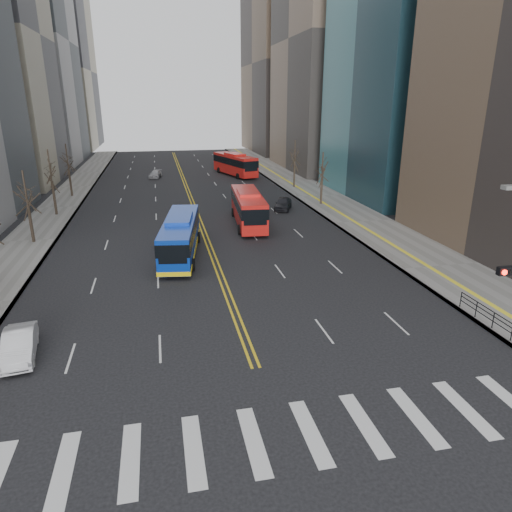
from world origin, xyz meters
TOP-DOWN VIEW (x-y plane):
  - ground at (0.00, 0.00)m, footprint 220.00×220.00m
  - sidewalk_right at (17.50, 45.00)m, footprint 7.00×130.00m
  - sidewalk_left at (-16.50, 45.00)m, footprint 5.00×130.00m
  - crosswalk at (0.00, 0.00)m, footprint 26.70×4.00m
  - centerline at (0.00, 55.00)m, footprint 0.55×100.00m
  - office_towers at (0.12, 68.51)m, footprint 83.00×134.00m
  - pedestrian_railing at (14.30, 6.00)m, footprint 0.06×6.06m
  - street_trees at (-7.18, 34.55)m, footprint 35.20×47.20m
  - blue_bus at (-2.66, 23.46)m, footprint 4.25×12.12m
  - red_bus_near at (5.02, 32.40)m, footprint 3.55×11.69m
  - red_bus_far at (9.23, 65.81)m, footprint 6.20×12.58m
  - car_white at (-11.82, 8.64)m, footprint 2.10×4.46m
  - car_dark_mid at (10.57, 38.45)m, footprint 3.35×4.72m
  - car_silver at (-4.58, 66.01)m, footprint 2.58×4.44m
  - car_dark_far at (10.18, 75.26)m, footprint 3.55×5.07m

SIDE VIEW (x-z plane):
  - ground at x=0.00m, z-range 0.00..0.00m
  - crosswalk at x=0.00m, z-range 0.00..0.01m
  - centerline at x=0.00m, z-range 0.00..0.01m
  - sidewalk_right at x=17.50m, z-range 0.00..0.15m
  - sidewalk_left at x=-16.50m, z-range 0.00..0.15m
  - car_silver at x=-4.58m, z-range 0.00..1.21m
  - car_dark_far at x=10.18m, z-range 0.00..1.28m
  - car_white at x=-11.82m, z-range 0.00..1.41m
  - car_dark_mid at x=10.57m, z-range 0.00..1.49m
  - pedestrian_railing at x=14.30m, z-range 0.31..1.33m
  - blue_bus at x=-2.66m, z-range 0.08..3.55m
  - red_bus_near at x=5.02m, z-range 0.20..3.85m
  - red_bus_far at x=9.23m, z-range 0.21..4.08m
  - street_trees at x=-7.18m, z-range 1.07..8.67m
  - office_towers at x=0.12m, z-range -5.08..52.92m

